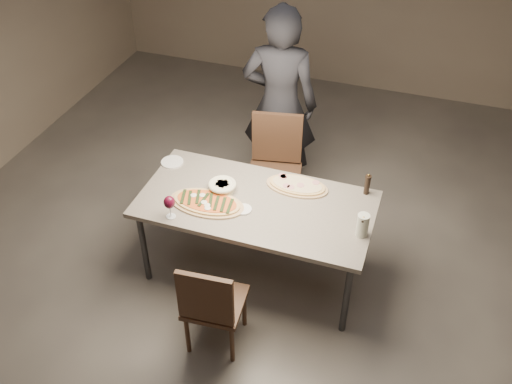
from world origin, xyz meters
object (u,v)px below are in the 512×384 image
(chair_near, at_px, (211,303))
(diner, at_px, (280,105))
(zucchini_pizza, at_px, (207,202))
(bread_basket, at_px, (222,186))
(dining_table, at_px, (256,208))
(chair_far, at_px, (275,163))
(pepper_mill_left, at_px, (367,184))
(ham_pizza, at_px, (297,186))
(carafe, at_px, (363,225))

(chair_near, height_order, diner, diner)
(zucchini_pizza, distance_m, bread_basket, 0.20)
(dining_table, bearing_deg, chair_near, -93.13)
(diner, bearing_deg, zucchini_pizza, 74.53)
(chair_far, relative_size, diner, 0.53)
(bread_basket, height_order, pepper_mill_left, pepper_mill_left)
(zucchini_pizza, relative_size, ham_pizza, 1.18)
(dining_table, relative_size, carafe, 9.87)
(chair_far, bearing_deg, diner, -88.82)
(chair_far, bearing_deg, zucchini_pizza, 63.95)
(pepper_mill_left, relative_size, chair_near, 0.22)
(pepper_mill_left, distance_m, carafe, 0.48)
(dining_table, height_order, bread_basket, bread_basket)
(zucchini_pizza, distance_m, ham_pizza, 0.73)
(ham_pizza, relative_size, carafe, 2.74)
(chair_near, bearing_deg, bread_basket, 101.26)
(zucchini_pizza, relative_size, diner, 0.31)
(chair_near, relative_size, diner, 0.46)
(carafe, bearing_deg, bread_basket, 172.61)
(bread_basket, distance_m, carafe, 1.13)
(zucchini_pizza, height_order, carafe, carafe)
(dining_table, relative_size, zucchini_pizza, 3.05)
(ham_pizza, distance_m, bread_basket, 0.59)
(carafe, height_order, diner, diner)
(ham_pizza, relative_size, diner, 0.27)
(dining_table, distance_m, pepper_mill_left, 0.88)
(chair_near, relative_size, chair_far, 0.87)
(dining_table, bearing_deg, zucchini_pizza, -157.52)
(bread_basket, distance_m, chair_near, 0.96)
(bread_basket, bearing_deg, chair_far, 74.85)
(chair_near, bearing_deg, carafe, 35.12)
(zucchini_pizza, xyz_separation_m, bread_basket, (0.05, 0.19, 0.03))
(dining_table, distance_m, bread_basket, 0.32)
(zucchini_pizza, height_order, pepper_mill_left, pepper_mill_left)
(carafe, distance_m, diner, 1.59)
(ham_pizza, height_order, diner, diner)
(dining_table, distance_m, diner, 1.18)
(bread_basket, bearing_deg, zucchini_pizza, -105.41)
(ham_pizza, xyz_separation_m, bread_basket, (-0.54, -0.23, 0.03))
(dining_table, relative_size, diner, 0.96)
(carafe, distance_m, chair_far, 1.32)
(pepper_mill_left, bearing_deg, diner, 141.03)
(dining_table, distance_m, zucchini_pizza, 0.38)
(pepper_mill_left, bearing_deg, carafe, -83.81)
(chair_near, bearing_deg, zucchini_pizza, 109.18)
(diner, bearing_deg, carafe, 121.31)
(pepper_mill_left, xyz_separation_m, chair_far, (-0.87, 0.42, -0.28))
(pepper_mill_left, xyz_separation_m, carafe, (0.05, -0.48, 0.00))
(bread_basket, height_order, carafe, carafe)
(zucchini_pizza, height_order, chair_far, chair_far)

